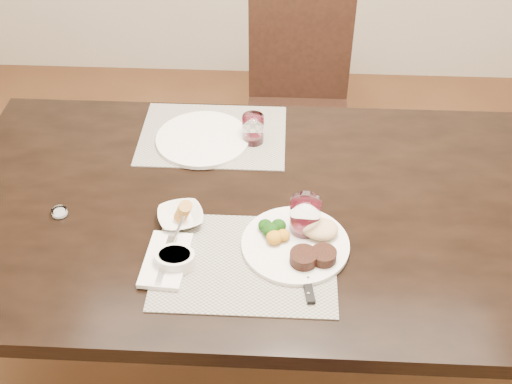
{
  "coord_description": "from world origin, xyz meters",
  "views": [
    {
      "loc": [
        -0.06,
        -1.33,
        1.96
      ],
      "look_at": [
        -0.13,
        -0.03,
        0.82
      ],
      "focal_mm": 45.0,
      "sensor_mm": 36.0,
      "label": 1
    }
  ],
  "objects_px": {
    "chair_far": "(298,98)",
    "dinner_plate": "(301,243)",
    "steak_knife": "(308,279)",
    "wine_glass_near": "(305,219)",
    "cracker_bowl": "(181,217)",
    "far_plate": "(203,139)"
  },
  "relations": [
    {
      "from": "steak_knife",
      "to": "cracker_bowl",
      "type": "xyz_separation_m",
      "value": [
        -0.34,
        0.19,
        0.01
      ]
    },
    {
      "from": "chair_far",
      "to": "dinner_plate",
      "type": "xyz_separation_m",
      "value": [
        -0.0,
        -1.1,
        0.27
      ]
    },
    {
      "from": "wine_glass_near",
      "to": "far_plate",
      "type": "height_order",
      "value": "wine_glass_near"
    },
    {
      "from": "chair_far",
      "to": "dinner_plate",
      "type": "relative_size",
      "value": 3.2
    },
    {
      "from": "far_plate",
      "to": "wine_glass_near",
      "type": "bearing_deg",
      "value": -51.32
    },
    {
      "from": "dinner_plate",
      "to": "steak_knife",
      "type": "height_order",
      "value": "dinner_plate"
    },
    {
      "from": "dinner_plate",
      "to": "wine_glass_near",
      "type": "distance_m",
      "value": 0.07
    },
    {
      "from": "dinner_plate",
      "to": "far_plate",
      "type": "distance_m",
      "value": 0.54
    },
    {
      "from": "cracker_bowl",
      "to": "wine_glass_near",
      "type": "relative_size",
      "value": 1.37
    },
    {
      "from": "steak_knife",
      "to": "wine_glass_near",
      "type": "xyz_separation_m",
      "value": [
        -0.01,
        0.17,
        0.04
      ]
    },
    {
      "from": "dinner_plate",
      "to": "steak_knife",
      "type": "relative_size",
      "value": 1.19
    },
    {
      "from": "far_plate",
      "to": "chair_far",
      "type": "bearing_deg",
      "value": 64.44
    },
    {
      "from": "steak_knife",
      "to": "far_plate",
      "type": "distance_m",
      "value": 0.65
    },
    {
      "from": "dinner_plate",
      "to": "wine_glass_near",
      "type": "height_order",
      "value": "wine_glass_near"
    },
    {
      "from": "steak_knife",
      "to": "wine_glass_near",
      "type": "distance_m",
      "value": 0.17
    },
    {
      "from": "dinner_plate",
      "to": "cracker_bowl",
      "type": "height_order",
      "value": "cracker_bowl"
    },
    {
      "from": "wine_glass_near",
      "to": "cracker_bowl",
      "type": "bearing_deg",
      "value": 175.73
    },
    {
      "from": "steak_knife",
      "to": "far_plate",
      "type": "xyz_separation_m",
      "value": [
        -0.32,
        0.56,
        0.0
      ]
    },
    {
      "from": "dinner_plate",
      "to": "steak_knife",
      "type": "xyz_separation_m",
      "value": [
        0.02,
        -0.11,
        -0.01
      ]
    },
    {
      "from": "chair_far",
      "to": "far_plate",
      "type": "distance_m",
      "value": 0.76
    },
    {
      "from": "chair_far",
      "to": "cracker_bowl",
      "type": "relative_size",
      "value": 5.92
    },
    {
      "from": "far_plate",
      "to": "cracker_bowl",
      "type": "bearing_deg",
      "value": -92.77
    }
  ]
}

